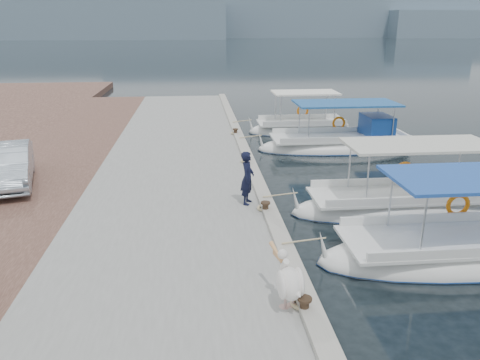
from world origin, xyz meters
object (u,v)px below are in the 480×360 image
object	(u,v)px
fishing_caique_d	(341,145)
pelican	(289,282)
fishing_caique_e	(301,130)
fisherman	(247,178)
parked_car	(8,165)
fishing_caique_b	(467,254)
fishing_caique_c	(406,207)

from	to	relation	value
fishing_caique_d	pelican	bearing A→B (deg)	-111.24
fishing_caique_e	fisherman	xyz separation A→B (m)	(-4.30, -11.71, 1.19)
pelican	fishing_caique_e	bearing A→B (deg)	76.59
fishing_caique_d	parked_car	size ratio (longest dim) A/B	1.90
parked_car	fishing_caique_b	bearing A→B (deg)	-38.61
pelican	fishing_caique_b	bearing A→B (deg)	25.29
fishing_caique_e	pelican	xyz separation A→B (m)	(-4.12, -17.26, 0.92)
fisherman	fishing_caique_b	bearing A→B (deg)	-102.50
fishing_caique_c	fishing_caique_b	bearing A→B (deg)	-87.42
fishing_caique_d	fisherman	size ratio (longest dim) A/B	4.86
fishing_caique_b	fisherman	distance (m)	6.27
fishing_caique_b	fishing_caique_c	world-z (taller)	same
fishing_caique_b	fishing_caique_d	world-z (taller)	same
fishing_caique_e	parked_car	xyz separation A→B (m)	(-12.17, -9.18, 1.06)
fishing_caique_d	fisherman	bearing A→B (deg)	-124.25
fishing_caique_b	parked_car	size ratio (longest dim) A/B	1.89
pelican	fisherman	distance (m)	5.56
fisherman	fishing_caique_c	bearing A→B (deg)	-70.79
fishing_caique_b	fisherman	size ratio (longest dim) A/B	4.81
pelican	parked_car	bearing A→B (deg)	134.89
fisherman	parked_car	size ratio (longest dim) A/B	0.39
fishing_caique_c	pelican	bearing A→B (deg)	-131.35
fishing_caique_b	fishing_caique_e	size ratio (longest dim) A/B	1.35
fishing_caique_b	fishing_caique_e	xyz separation A→B (m)	(-1.01, 14.84, 0.00)
fishing_caique_b	fishing_caique_e	bearing A→B (deg)	93.88
fishing_caique_b	fisherman	bearing A→B (deg)	149.47
pelican	fisherman	world-z (taller)	fisherman
fishing_caique_b	fishing_caique_e	distance (m)	14.88
fishing_caique_d	fishing_caique_b	bearing A→B (deg)	-90.75
fishing_caique_e	parked_car	distance (m)	15.28
fishing_caique_e	fisherman	world-z (taller)	fishing_caique_e
fishing_caique_d	pelican	size ratio (longest dim) A/B	5.77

